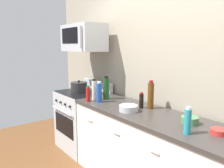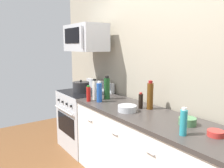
{
  "view_description": "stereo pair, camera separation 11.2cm",
  "coord_description": "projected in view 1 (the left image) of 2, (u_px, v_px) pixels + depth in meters",
  "views": [
    {
      "loc": [
        1.47,
        -1.71,
        1.63
      ],
      "look_at": [
        -0.68,
        -0.05,
        1.17
      ],
      "focal_mm": 35.72,
      "sensor_mm": 36.0,
      "label": 1
    },
    {
      "loc": [
        1.53,
        -1.62,
        1.63
      ],
      "look_at": [
        -0.68,
        -0.05,
        1.17
      ],
      "focal_mm": 35.72,
      "sensor_mm": 36.0,
      "label": 2
    }
  ],
  "objects": [
    {
      "name": "stockpot",
      "position": [
        79.0,
        87.0,
        3.44
      ],
      "size": [
        0.25,
        0.25,
        0.19
      ],
      "color": "#262628",
      "rests_on": "range_oven"
    },
    {
      "name": "range_oven",
      "position": [
        83.0,
        120.0,
        3.56
      ],
      "size": [
        0.76,
        0.69,
        1.07
      ],
      "color": "#B7BABF",
      "rests_on": "ground_plane"
    },
    {
      "name": "bottle_vinegar_white",
      "position": [
        94.0,
        90.0,
        2.96
      ],
      "size": [
        0.06,
        0.06,
        0.28
      ],
      "color": "silver",
      "rests_on": "countertop_slab"
    },
    {
      "name": "microwave",
      "position": [
        83.0,
        38.0,
        3.37
      ],
      "size": [
        0.74,
        0.44,
        0.4
      ],
      "color": "#B7BABF"
    },
    {
      "name": "bottle_soy_sauce_dark",
      "position": [
        141.0,
        101.0,
        2.57
      ],
      "size": [
        0.05,
        0.05,
        0.19
      ],
      "color": "black",
      "rests_on": "countertop_slab"
    },
    {
      "name": "bottle_hot_sauce_red",
      "position": [
        88.0,
        94.0,
        2.88
      ],
      "size": [
        0.05,
        0.05,
        0.21
      ],
      "color": "#B21914",
      "rests_on": "countertop_slab"
    },
    {
      "name": "bottle_dish_soap",
      "position": [
        188.0,
        121.0,
        1.81
      ],
      "size": [
        0.06,
        0.06,
        0.23
      ],
      "color": "teal",
      "rests_on": "countertop_slab"
    },
    {
      "name": "bottle_soda_blue",
      "position": [
        99.0,
        92.0,
        2.84
      ],
      "size": [
        0.07,
        0.07,
        0.27
      ],
      "color": "#1E4CA5",
      "rests_on": "countertop_slab"
    },
    {
      "name": "bowl_steel_prep",
      "position": [
        128.0,
        108.0,
        2.45
      ],
      "size": [
        0.21,
        0.21,
        0.07
      ],
      "color": "#B2B5BA",
      "rests_on": "countertop_slab"
    },
    {
      "name": "bottle_wine_amber",
      "position": [
        151.0,
        95.0,
        2.54
      ],
      "size": [
        0.07,
        0.07,
        0.33
      ],
      "color": "#59330F",
      "rests_on": "countertop_slab"
    },
    {
      "name": "counter_unit",
      "position": [
        155.0,
        157.0,
        2.38
      ],
      "size": [
        2.29,
        0.66,
        0.92
      ],
      "color": "white",
      "rests_on": "ground_plane"
    },
    {
      "name": "back_wall",
      "position": [
        182.0,
        72.0,
        2.47
      ],
      "size": [
        5.38,
        0.1,
        2.7
      ],
      "primitive_type": "cube",
      "color": "#9E937F",
      "rests_on": "ground_plane"
    },
    {
      "name": "bowl_green_glaze",
      "position": [
        190.0,
        120.0,
        2.06
      ],
      "size": [
        0.16,
        0.16,
        0.07
      ],
      "color": "#477A4C",
      "rests_on": "countertop_slab"
    },
    {
      "name": "bottle_wine_green",
      "position": [
        106.0,
        88.0,
        3.0
      ],
      "size": [
        0.08,
        0.08,
        0.32
      ],
      "color": "#19471E",
      "rests_on": "countertop_slab"
    },
    {
      "name": "bowl_red_small",
      "position": [
        219.0,
        132.0,
        1.81
      ],
      "size": [
        0.13,
        0.13,
        0.05
      ],
      "color": "#B72D28",
      "rests_on": "countertop_slab"
    }
  ]
}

